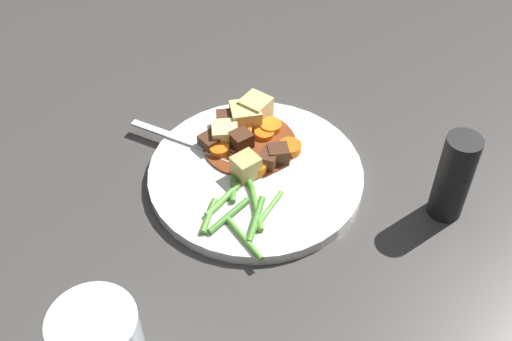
{
  "coord_description": "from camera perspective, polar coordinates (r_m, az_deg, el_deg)",
  "views": [
    {
      "loc": [
        -0.56,
        0.0,
        0.59
      ],
      "look_at": [
        0.0,
        0.0,
        0.01
      ],
      "focal_mm": 45.46,
      "sensor_mm": 36.0,
      "label": 1
    }
  ],
  "objects": [
    {
      "name": "green_bean_2",
      "position": [
        0.73,
        -1.11,
        -5.88
      ],
      "size": [
        0.06,
        0.05,
        0.01
      ],
      "primitive_type": "cylinder",
      "rotation": [
        0.0,
        1.57,
        3.74
      ],
      "color": "#66AD42",
      "rests_on": "dinner_plate"
    },
    {
      "name": "carrot_slice_5",
      "position": [
        0.84,
        0.77,
        3.27
      ],
      "size": [
        0.04,
        0.04,
        0.01
      ],
      "primitive_type": "cylinder",
      "rotation": [
        0.0,
        0.0,
        2.19
      ],
      "color": "orange",
      "rests_on": "dinner_plate"
    },
    {
      "name": "green_bean_4",
      "position": [
        0.75,
        -4.14,
        -3.99
      ],
      "size": [
        0.05,
        0.02,
        0.01
      ],
      "primitive_type": "cylinder",
      "rotation": [
        0.0,
        1.57,
        2.91
      ],
      "color": "#599E38",
      "rests_on": "dinner_plate"
    },
    {
      "name": "carrot_slice_2",
      "position": [
        0.84,
        -1.42,
        3.31
      ],
      "size": [
        0.04,
        0.04,
        0.01
      ],
      "primitive_type": "cylinder",
      "rotation": [
        0.0,
        0.0,
        3.36
      ],
      "color": "orange",
      "rests_on": "dinner_plate"
    },
    {
      "name": "stew_sauce",
      "position": [
        0.83,
        -0.55,
        2.39
      ],
      "size": [
        0.12,
        0.12,
        0.0
      ],
      "primitive_type": "cylinder",
      "color": "brown",
      "rests_on": "dinner_plate"
    },
    {
      "name": "green_bean_0",
      "position": [
        0.76,
        -2.92,
        -2.62
      ],
      "size": [
        0.05,
        0.04,
        0.01
      ],
      "primitive_type": "cylinder",
      "rotation": [
        0.0,
        1.57,
        2.5
      ],
      "color": "#66AD42",
      "rests_on": "dinner_plate"
    },
    {
      "name": "potato_chunk_0",
      "position": [
        0.85,
        -0.89,
        4.84
      ],
      "size": [
        0.04,
        0.04,
        0.03
      ],
      "primitive_type": "cube",
      "rotation": [
        0.0,
        0.0,
        3.32
      ],
      "color": "#E5CC7A",
      "rests_on": "dinner_plate"
    },
    {
      "name": "potato_chunk_3",
      "position": [
        0.78,
        -0.87,
        0.34
      ],
      "size": [
        0.04,
        0.04,
        0.03
      ],
      "primitive_type": "cube",
      "rotation": [
        0.0,
        0.0,
        2.23
      ],
      "color": "#DBBC6B",
      "rests_on": "dinner_plate"
    },
    {
      "name": "meat_chunk_0",
      "position": [
        0.85,
        -2.67,
        4.42
      ],
      "size": [
        0.03,
        0.03,
        0.02
      ],
      "primitive_type": "cube",
      "rotation": [
        0.0,
        0.0,
        0.12
      ],
      "color": "#4C2B19",
      "rests_on": "dinner_plate"
    },
    {
      "name": "fork",
      "position": [
        0.84,
        -5.47,
        2.35
      ],
      "size": [
        0.09,
        0.16,
        0.0
      ],
      "color": "silver",
      "rests_on": "dinner_plate"
    },
    {
      "name": "pepper_mill",
      "position": [
        0.77,
        17.04,
        -0.56
      ],
      "size": [
        0.04,
        0.04,
        0.12
      ],
      "primitive_type": "cylinder",
      "color": "black",
      "rests_on": "ground_plane"
    },
    {
      "name": "green_bean_3",
      "position": [
        0.78,
        -1.97,
        -1.1
      ],
      "size": [
        0.06,
        0.01,
        0.01
      ],
      "primitive_type": "cylinder",
      "rotation": [
        0.0,
        1.57,
        3.13
      ],
      "color": "#4C8E33",
      "rests_on": "dinner_plate"
    },
    {
      "name": "carrot_slice_0",
      "position": [
        0.79,
        0.1,
        0.24
      ],
      "size": [
        0.03,
        0.03,
        0.01
      ],
      "primitive_type": "cylinder",
      "rotation": [
        0.0,
        0.0,
        2.94
      ],
      "color": "orange",
      "rests_on": "dinner_plate"
    },
    {
      "name": "green_bean_5",
      "position": [
        0.75,
        1.08,
        -3.57
      ],
      "size": [
        0.06,
        0.04,
        0.01
      ],
      "primitive_type": "cylinder",
      "rotation": [
        0.0,
        1.57,
        2.62
      ],
      "color": "#66AD42",
      "rests_on": "dinner_plate"
    },
    {
      "name": "green_bean_1",
      "position": [
        0.75,
        -0.29,
        -3.15
      ],
      "size": [
        0.07,
        0.02,
        0.01
      ],
      "primitive_type": "cylinder",
      "rotation": [
        0.0,
        1.57,
        3.3
      ],
      "color": "#599E38",
      "rests_on": "dinner_plate"
    },
    {
      "name": "carrot_slice_1",
      "position": [
        0.85,
        1.32,
        3.87
      ],
      "size": [
        0.04,
        0.04,
        0.01
      ],
      "primitive_type": "cylinder",
      "rotation": [
        0.0,
        0.0,
        3.94
      ],
      "color": "orange",
      "rests_on": "dinner_plate"
    },
    {
      "name": "meat_chunk_4",
      "position": [
        0.82,
        -1.29,
        2.63
      ],
      "size": [
        0.03,
        0.03,
        0.02
      ],
      "primitive_type": "cube",
      "rotation": [
        0.0,
        0.0,
        5.34
      ],
      "color": "#4C2B19",
      "rests_on": "dinner_plate"
    },
    {
      "name": "potato_chunk_2",
      "position": [
        0.83,
        -2.73,
        3.28
      ],
      "size": [
        0.03,
        0.04,
        0.02
      ],
      "primitive_type": "cube",
      "rotation": [
        0.0,
        0.0,
        1.66
      ],
      "color": "#EAD68C",
      "rests_on": "dinner_plate"
    },
    {
      "name": "dinner_plate",
      "position": [
        0.8,
        0.0,
        -0.36
      ],
      "size": [
        0.27,
        0.27,
        0.01
      ],
      "primitive_type": "cylinder",
      "color": "white",
      "rests_on": "ground_plane"
    },
    {
      "name": "green_bean_6",
      "position": [
        0.75,
        -2.38,
        -3.99
      ],
      "size": [
        0.05,
        0.05,
        0.01
      ],
      "primitive_type": "cylinder",
      "rotation": [
        0.0,
        1.57,
        2.42
      ],
      "color": "#4C8E33",
      "rests_on": "dinner_plate"
    },
    {
      "name": "green_bean_8",
      "position": [
        0.79,
        -0.89,
        -0.41
      ],
      "size": [
        0.05,
        0.02,
        0.01
      ],
      "primitive_type": "cylinder",
      "rotation": [
        0.0,
        1.57,
        3.48
      ],
      "color": "#4C8E33",
      "rests_on": "dinner_plate"
    },
    {
      "name": "ground_plane",
      "position": [
        0.81,
        0.0,
        -0.72
      ],
      "size": [
        3.0,
        3.0,
        0.0
      ],
      "primitive_type": "plane",
      "color": "#423F3D"
    },
    {
      "name": "carrot_slice_4",
      "position": [
        0.82,
        -3.21,
        1.82
      ],
      "size": [
        0.03,
        0.03,
        0.01
      ],
      "primitive_type": "cylinder",
      "rotation": [
        0.0,
        0.0,
        4.66
      ],
      "color": "orange",
      "rests_on": "dinner_plate"
    },
    {
      "name": "carrot_slice_3",
      "position": [
        0.82,
        3.03,
        2.02
      ],
      "size": [
        0.03,
        0.03,
        0.01
      ],
      "primitive_type": "cylinder",
      "rotation": [
        0.0,
        0.0,
        3.16
      ],
      "color": "orange",
      "rests_on": "dinner_plate"
    },
    {
      "name": "meat_chunk_3",
      "position": [
        0.8,
        1.98,
        1.45
      ],
      "size": [
        0.03,
        0.03,
        0.02
      ],
      "primitive_type": "cube",
      "rotation": [
        0.0,
        0.0,
        4.87
      ],
      "color": "#4C2B19",
      "rests_on": "dinner_plate"
    },
    {
      "name": "green_bean_7",
      "position": [
        0.74,
        -0.07,
        -4.33
      ],
      "size": [
        0.07,
        0.02,
        0.01
      ],
      "primitive_type": "cylinder",
      "rotation": [
        0.0,
        1.57,
        2.91
      ],
      "color": "#4C8E33",
      "rests_on": "dinner_plate"
    },
    {
      "name": "potato_chunk_1",
      "position": [
        0.86,
        0.23,
        5.44
      ],
      "size": [
        0.05,
        0.05,
        0.03
      ],
      "primitive_type": "cube",
      "rotation": [
        0.0,
        0.0,
        2.52
      ],
      "color": "#E5CC7A",
      "rests_on": "dinner_plate"
    },
    {
      "name": "meat_chunk_2",
      "position": [
        0.8,
        1.14,
        0.97
      ],
      "size": [
        0.03,
        0.03,
        0.02
      ],
      "primitive_type": "cube",
      "rotation": [
        0.0,
        0.0,
        4.36
      ],
      "color": "#4C2B19",
      "rests_on": "dinner_plate"
    },
    {
      "name": "meat_chunk_1",
      "position": [
        0.83,
        -3.91,
        2.62
      ],
      "size": [
        0.04,
        0.04,
        0.02
      ],
      "primitive_type": "cube",
      "rotation": [
        0.0,
        0.0,
        3.85
      ],
      "color": "#4C2B19",
      "rests_on": "dinner_plate"
    }
  ]
}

